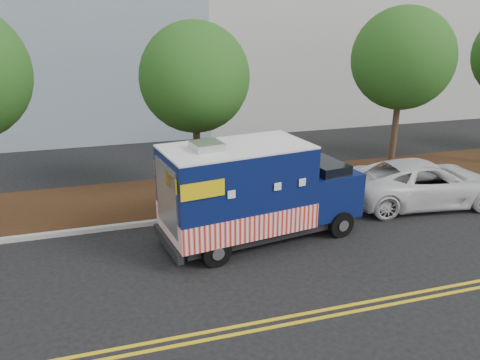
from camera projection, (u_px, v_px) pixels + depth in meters
name	position (u px, v px, depth m)	size (l,w,h in m)	color
ground	(238.00, 233.00, 14.60)	(120.00, 120.00, 0.00)	black
curb	(226.00, 214.00, 15.84)	(120.00, 0.18, 0.15)	#9E9E99
mulch_strip	(212.00, 193.00, 17.73)	(120.00, 4.00, 0.15)	black
centerline_near	(294.00, 316.00, 10.57)	(120.00, 0.10, 0.01)	gold
centerline_far	(298.00, 322.00, 10.35)	(120.00, 0.10, 0.01)	gold
tree_b	(195.00, 78.00, 16.30)	(3.87, 3.87, 6.32)	#38281C
tree_c	(403.00, 59.00, 18.68)	(4.08, 4.08, 6.84)	#38281C
sign_post	(167.00, 182.00, 15.50)	(0.06, 0.06, 2.40)	#473828
food_truck	(253.00, 194.00, 13.76)	(6.33, 3.14, 3.20)	black
white_car	(424.00, 183.00, 16.69)	(2.61, 5.66, 1.57)	silver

